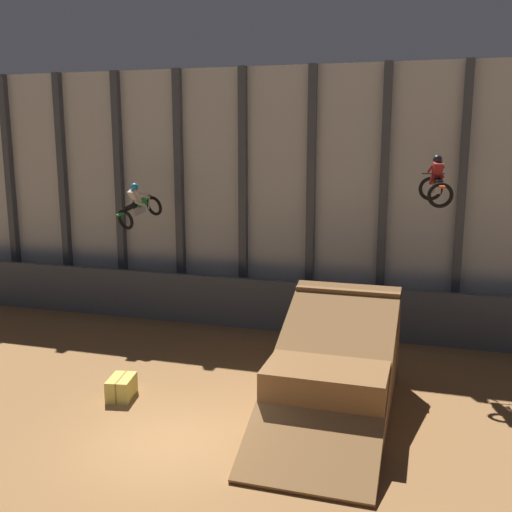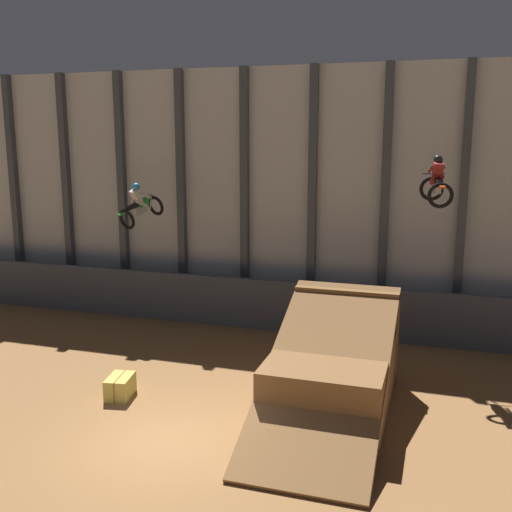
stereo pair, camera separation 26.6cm
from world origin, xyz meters
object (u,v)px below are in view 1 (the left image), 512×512
rider_bike_left_air (138,207)px  rider_bike_right_air (436,184)px  hay_bale_trackside (122,387)px  dirt_ramp (336,369)px

rider_bike_left_air → rider_bike_right_air: bearing=17.6°
rider_bike_left_air → rider_bike_right_air: rider_bike_right_air is taller
hay_bale_trackside → rider_bike_left_air: bearing=112.0°
dirt_ramp → rider_bike_left_air: bearing=150.4°
dirt_ramp → rider_bike_left_air: rider_bike_left_air is taller
rider_bike_right_air → hay_bale_trackside: size_ratio=1.83×
rider_bike_left_air → hay_bale_trackside: bearing=-47.7°
dirt_ramp → hay_bale_trackside: size_ratio=6.41×
rider_bike_left_air → rider_bike_right_air: (9.93, -0.46, 1.04)m
rider_bike_right_air → hay_bale_trackside: bearing=-157.2°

